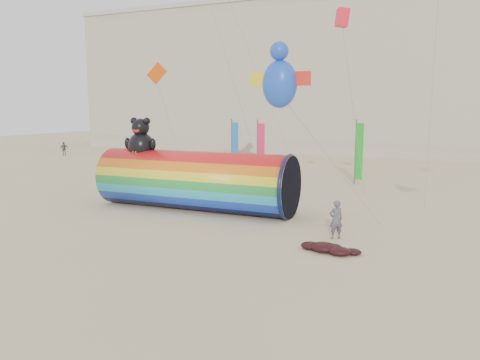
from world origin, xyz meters
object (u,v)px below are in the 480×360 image
at_px(hotel_building, 285,79).
at_px(kite_handler, 336,220).
at_px(fabric_bundle, 329,248).
at_px(windsock_assembly, 195,179).

bearing_deg(hotel_building, kite_handler, -68.60).
distance_m(kite_handler, fabric_bundle, 2.33).
distance_m(windsock_assembly, kite_handler, 9.70).
bearing_deg(windsock_assembly, hotel_building, 101.36).
xyz_separation_m(windsock_assembly, fabric_bundle, (9.37, -5.19, -1.68)).
distance_m(hotel_building, windsock_assembly, 43.62).
height_order(hotel_building, windsock_assembly, hotel_building).
distance_m(hotel_building, kite_handler, 49.17).
bearing_deg(fabric_bundle, hotel_building, 110.69).
bearing_deg(fabric_bundle, kite_handler, 95.08).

